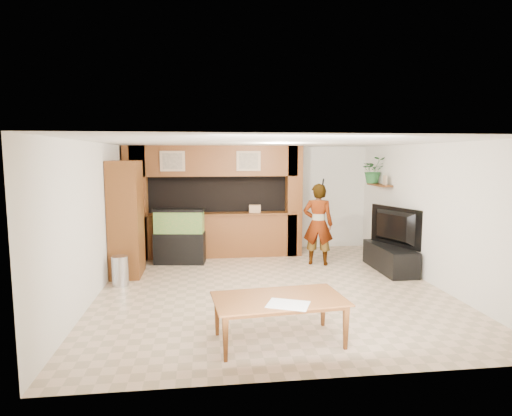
{
  "coord_description": "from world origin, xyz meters",
  "views": [
    {
      "loc": [
        -1.18,
        -7.45,
        2.38
      ],
      "look_at": [
        -0.18,
        0.6,
        1.38
      ],
      "focal_mm": 30.0,
      "sensor_mm": 36.0,
      "label": 1
    }
  ],
  "objects": [
    {
      "name": "ceiling",
      "position": [
        0.0,
        0.0,
        2.6
      ],
      "size": [
        6.5,
        6.5,
        0.0
      ],
      "primitive_type": "plane",
      "color": "white",
      "rests_on": "wall_back"
    },
    {
      "name": "tv_stand",
      "position": [
        2.65,
        0.83,
        0.26
      ],
      "size": [
        0.57,
        1.54,
        0.51
      ],
      "primitive_type": "cube",
      "color": "black",
      "rests_on": "floor"
    },
    {
      "name": "partition",
      "position": [
        -0.95,
        2.64,
        1.31
      ],
      "size": [
        4.2,
        0.99,
        2.6
      ],
      "color": "brown",
      "rests_on": "floor"
    },
    {
      "name": "trash_can",
      "position": [
        -2.71,
        0.42,
        0.28
      ],
      "size": [
        0.3,
        0.3,
        0.55
      ],
      "primitive_type": "cylinder",
      "color": "#B2B2B7",
      "rests_on": "floor"
    },
    {
      "name": "aquarium",
      "position": [
        -1.71,
        1.95,
        0.6
      ],
      "size": [
        1.1,
        0.41,
        1.22
      ],
      "rotation": [
        0.0,
        0.0,
        -0.13
      ],
      "color": "black",
      "rests_on": "floor"
    },
    {
      "name": "dining_table",
      "position": [
        -0.24,
        -2.33,
        0.29
      ],
      "size": [
        1.74,
        1.08,
        0.58
      ],
      "primitive_type": "imported",
      "rotation": [
        0.0,
        0.0,
        0.09
      ],
      "color": "brown",
      "rests_on": "floor"
    },
    {
      "name": "wall_clock",
      "position": [
        -2.97,
        1.0,
        1.9
      ],
      "size": [
        0.05,
        0.25,
        0.25
      ],
      "color": "black",
      "rests_on": "wall_left"
    },
    {
      "name": "wall_right",
      "position": [
        3.0,
        0.0,
        1.3
      ],
      "size": [
        0.0,
        6.5,
        6.5
      ],
      "primitive_type": "plane",
      "rotation": [
        1.57,
        0.0,
        -1.57
      ],
      "color": "white",
      "rests_on": "floor"
    },
    {
      "name": "wall_shelf",
      "position": [
        2.85,
        1.95,
        1.7
      ],
      "size": [
        0.25,
        0.9,
        0.04
      ],
      "primitive_type": "cube",
      "color": "brown",
      "rests_on": "wall_right"
    },
    {
      "name": "counter_box",
      "position": [
        0.02,
        2.45,
        1.13
      ],
      "size": [
        0.29,
        0.22,
        0.18
      ],
      "primitive_type": "cube",
      "rotation": [
        0.0,
        0.0,
        -0.15
      ],
      "color": "tan",
      "rests_on": "partition"
    },
    {
      "name": "television",
      "position": [
        2.65,
        0.83,
        0.92
      ],
      "size": [
        0.64,
        1.38,
        0.8
      ],
      "primitive_type": "imported",
      "rotation": [
        0.0,
        0.0,
        1.91
      ],
      "color": "black",
      "rests_on": "tv_stand"
    },
    {
      "name": "microphone",
      "position": [
        1.34,
        1.33,
        1.82
      ],
      "size": [
        0.03,
        0.09,
        0.15
      ],
      "primitive_type": "cylinder",
      "rotation": [
        0.44,
        0.0,
        0.0
      ],
      "color": "black",
      "rests_on": "person"
    },
    {
      "name": "wall_left",
      "position": [
        -3.0,
        0.0,
        1.3
      ],
      "size": [
        0.0,
        6.5,
        6.5
      ],
      "primitive_type": "plane",
      "rotation": [
        1.57,
        0.0,
        1.57
      ],
      "color": "white",
      "rests_on": "floor"
    },
    {
      "name": "photo_frame",
      "position": [
        2.85,
        1.66,
        1.83
      ],
      "size": [
        0.03,
        0.16,
        0.21
      ],
      "primitive_type": "cube",
      "rotation": [
        0.0,
        0.0,
        0.01
      ],
      "color": "tan",
      "rests_on": "wall_shelf"
    },
    {
      "name": "newspaper_a",
      "position": [
        -0.18,
        -2.55,
        0.59
      ],
      "size": [
        0.59,
        0.52,
        0.01
      ],
      "primitive_type": "cube",
      "rotation": [
        0.0,
        0.0,
        -0.4
      ],
      "color": "silver",
      "rests_on": "dining_table"
    },
    {
      "name": "potted_plant",
      "position": [
        2.82,
        2.25,
        2.03
      ],
      "size": [
        0.59,
        0.52,
        0.62
      ],
      "primitive_type": "imported",
      "rotation": [
        0.0,
        0.0,
        -0.07
      ],
      "color": "#286530",
      "rests_on": "wall_shelf"
    },
    {
      "name": "wall_back",
      "position": [
        0.0,
        3.25,
        1.3
      ],
      "size": [
        6.0,
        0.0,
        6.0
      ],
      "primitive_type": "plane",
      "rotation": [
        1.57,
        0.0,
        0.0
      ],
      "color": "white",
      "rests_on": "floor"
    },
    {
      "name": "floor",
      "position": [
        0.0,
        0.0,
        0.0
      ],
      "size": [
        6.5,
        6.5,
        0.0
      ],
      "primitive_type": "plane",
      "color": "#D1AF91",
      "rests_on": "ground"
    },
    {
      "name": "pantry_cabinet",
      "position": [
        -2.7,
        1.15,
        1.14
      ],
      "size": [
        0.57,
        0.93,
        2.28
      ],
      "primitive_type": "cube",
      "color": "brown",
      "rests_on": "floor"
    },
    {
      "name": "person",
      "position": [
        1.29,
        1.49,
        0.89
      ],
      "size": [
        0.75,
        0.61,
        1.78
      ],
      "primitive_type": "imported",
      "rotation": [
        0.0,
        0.0,
        2.81
      ],
      "color": "#967352",
      "rests_on": "floor"
    }
  ]
}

